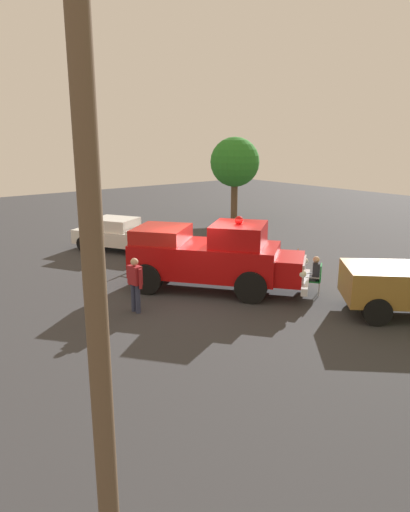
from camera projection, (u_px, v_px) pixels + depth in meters
ground_plane at (201, 292)px, 15.87m from camera, size 60.00×60.00×0.00m
vintage_fire_truck at (212, 255)px, 15.84m from camera, size 5.33×6.05×2.59m
classic_hot_rod at (121, 234)px, 21.41m from camera, size 3.72×4.71×1.46m
lawn_chair_near_truck at (317, 277)px, 15.51m from camera, size 0.68×0.69×1.02m
lawn_chair_by_car at (144, 253)px, 18.66m from camera, size 0.63×0.63×1.02m
spectator_seated at (313, 273)px, 15.52m from camera, size 0.61×0.65×1.29m
spectator_standing at (135, 281)px, 13.82m from camera, size 0.30×0.65×1.68m
oak_tree_left at (235, 163)px, 28.79m from camera, size 3.04×3.04×5.05m
utility_pole at (92, 236)px, 5.03m from camera, size 1.62×0.76×7.94m
traffic_cone at (298, 256)px, 19.35m from camera, size 0.40×0.40×0.64m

